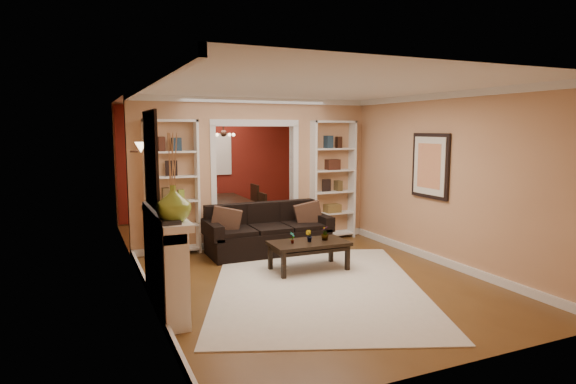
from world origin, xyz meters
name	(u,v)px	position (x,y,z in m)	size (l,w,h in m)	color
floor	(280,259)	(0.00, 0.00, 0.00)	(8.00, 8.00, 0.00)	brown
ceiling	(279,93)	(0.00, 0.00, 2.70)	(8.00, 8.00, 0.00)	white
wall_back	(215,163)	(0.00, 4.00, 1.35)	(8.00, 8.00, 0.00)	tan
wall_front	(458,221)	(0.00, -4.00, 1.35)	(8.00, 8.00, 0.00)	tan
wall_left	(135,184)	(-2.25, 0.00, 1.35)	(8.00, 8.00, 0.00)	tan
wall_right	(394,173)	(2.25, 0.00, 1.35)	(8.00, 8.00, 0.00)	tan
partition_wall	(255,172)	(0.00, 1.20, 1.35)	(4.50, 0.15, 2.70)	tan
red_back_panel	(215,164)	(0.00, 3.97, 1.32)	(4.44, 0.04, 2.64)	maroon
dining_window	(215,154)	(0.00, 3.93, 1.55)	(0.78, 0.03, 0.98)	#8CA5CC
area_rug	(317,286)	(-0.08, -1.48, 0.01)	(2.76, 3.87, 0.01)	beige
sofa	(268,229)	(-0.03, 0.45, 0.42)	(2.16, 0.93, 0.84)	black
pillow_left	(226,220)	(-0.79, 0.43, 0.65)	(0.47, 0.13, 0.47)	brown
pillow_right	(308,214)	(0.74, 0.43, 0.64)	(0.46, 0.13, 0.46)	brown
coffee_table	(309,256)	(0.15, -0.77, 0.22)	(1.17, 0.64, 0.45)	black
plant_left	(292,238)	(-0.12, -0.77, 0.53)	(0.09, 0.06, 0.17)	#336626
plant_center	(309,236)	(0.15, -0.77, 0.53)	(0.10, 0.08, 0.18)	#336626
plant_right	(325,233)	(0.43, -0.77, 0.55)	(0.12, 0.12, 0.22)	#336626
bookshelf_left	(172,188)	(-1.55, 1.03, 1.15)	(0.90, 0.30, 2.30)	white
bookshelf_right	(332,180)	(1.55, 1.03, 1.15)	(0.90, 0.30, 2.30)	white
fireplace	(167,261)	(-2.09, -1.50, 0.58)	(0.32, 1.70, 1.16)	white
vase	(173,204)	(-2.09, -2.06, 1.35)	(0.37, 0.37, 0.39)	#81A334
mirror	(151,159)	(-2.23, -1.50, 1.80)	(0.03, 0.95, 1.10)	silver
wall_sconce	(137,149)	(-2.15, 0.55, 1.83)	(0.18, 0.18, 0.22)	#FFE0A5
framed_art	(430,166)	(2.21, -1.00, 1.55)	(0.04, 0.85, 1.05)	black
dining_table	(225,214)	(-0.12, 2.78, 0.32)	(1.02, 1.83, 0.64)	black
dining_chair_nw	(203,211)	(-0.67, 2.48, 0.46)	(0.46, 0.46, 0.92)	black
dining_chair_ne	(253,211)	(0.43, 2.48, 0.40)	(0.39, 0.39, 0.79)	black
dining_chair_sw	(196,209)	(-0.67, 3.08, 0.41)	(0.41, 0.41, 0.82)	black
dining_chair_se	(245,204)	(0.43, 3.08, 0.46)	(0.45, 0.45, 0.92)	black
chandelier	(230,135)	(0.00, 2.70, 2.02)	(0.50, 0.50, 0.30)	#392219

